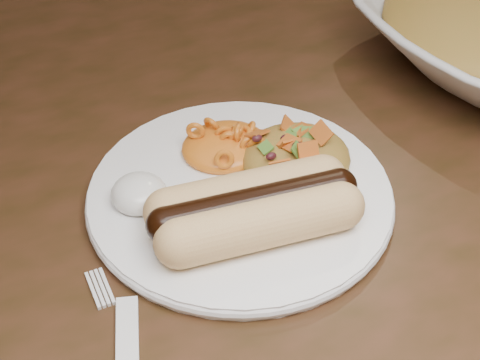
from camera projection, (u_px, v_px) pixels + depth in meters
name	position (u px, v px, depth m)	size (l,w,h in m)	color
table	(206.00, 266.00, 0.66)	(1.60, 0.90, 0.75)	#442417
plate	(240.00, 195.00, 0.59)	(0.24, 0.24, 0.01)	white
hotdog	(254.00, 208.00, 0.54)	(0.14, 0.08, 0.04)	#F9DE94
mac_and_cheese	(225.00, 137.00, 0.61)	(0.07, 0.07, 0.03)	orange
sour_cream	(138.00, 188.00, 0.56)	(0.04, 0.04, 0.03)	white
taco_salad	(297.00, 149.00, 0.60)	(0.09, 0.09, 0.04)	#D05F2D
fork	(127.00, 358.00, 0.48)	(0.02, 0.13, 0.00)	white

